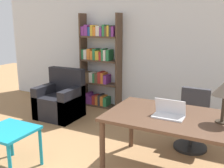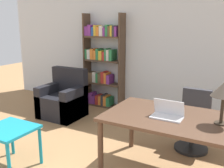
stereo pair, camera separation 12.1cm
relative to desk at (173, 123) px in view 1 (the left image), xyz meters
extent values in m
cube|color=silver|center=(-0.87, 2.15, 0.66)|extent=(8.00, 0.06, 2.70)
cube|color=#4C3323|center=(0.00, 0.00, 0.07)|extent=(1.59, 1.03, 0.04)
cylinder|color=#4C3323|center=(-0.74, -0.45, -0.32)|extent=(0.07, 0.07, 0.74)
cylinder|color=#4C3323|center=(-0.74, 0.45, -0.32)|extent=(0.07, 0.07, 0.74)
cube|color=silver|center=(-0.04, -0.09, 0.10)|extent=(0.37, 0.20, 0.02)
cube|color=silver|center=(-0.04, -0.02, 0.20)|extent=(0.37, 0.07, 0.20)
cube|color=#19233D|center=(-0.04, -0.01, 0.21)|extent=(0.33, 0.06, 0.17)
cylinder|color=#2D2319|center=(0.55, 0.04, 0.10)|extent=(0.14, 0.14, 0.01)
cylinder|color=#2D2319|center=(0.55, 0.04, 0.26)|extent=(0.04, 0.04, 0.30)
cylinder|color=black|center=(0.10, 0.80, -0.67)|extent=(0.50, 0.50, 0.04)
cylinder|color=#262626|center=(0.10, 0.80, -0.49)|extent=(0.06, 0.06, 0.31)
cube|color=#2D2D33|center=(0.10, 0.80, -0.29)|extent=(0.45, 0.45, 0.10)
cube|color=#2D2D33|center=(0.10, 0.98, -0.01)|extent=(0.42, 0.08, 0.46)
cube|color=teal|center=(-1.87, -0.86, -0.15)|extent=(0.62, 0.59, 0.04)
cylinder|color=teal|center=(-1.60, -1.11, -0.42)|extent=(0.04, 0.04, 0.52)
cylinder|color=teal|center=(-2.15, -0.60, -0.42)|extent=(0.04, 0.04, 0.52)
cylinder|color=teal|center=(-1.60, -0.60, -0.42)|extent=(0.04, 0.04, 0.52)
cube|color=black|center=(-2.51, 0.95, -0.46)|extent=(0.80, 0.72, 0.46)
cube|color=black|center=(-2.51, 1.23, 0.03)|extent=(0.80, 0.16, 0.51)
cube|color=black|center=(-2.83, 0.95, -0.37)|extent=(0.16, 0.72, 0.64)
cube|color=black|center=(-2.19, 0.95, -0.37)|extent=(0.16, 0.72, 0.64)
cube|color=#4C3828|center=(-2.57, 1.96, 0.34)|extent=(0.04, 0.28, 2.06)
cube|color=#4C3828|center=(-1.68, 1.96, 0.34)|extent=(0.04, 0.28, 2.06)
cube|color=#4C3828|center=(-2.13, 1.96, -0.67)|extent=(0.89, 0.28, 0.04)
cube|color=#2D7F47|center=(-2.52, 1.96, -0.54)|extent=(0.06, 0.24, 0.21)
cube|color=#7F338C|center=(-2.44, 1.96, -0.53)|extent=(0.08, 0.24, 0.24)
cube|color=#7F338C|center=(-2.35, 1.96, -0.56)|extent=(0.09, 0.24, 0.19)
cube|color=#B72D28|center=(-2.26, 1.96, -0.55)|extent=(0.08, 0.24, 0.21)
cube|color=orange|center=(-2.19, 1.96, -0.55)|extent=(0.06, 0.24, 0.20)
cube|color=#333338|center=(-2.12, 1.96, -0.53)|extent=(0.05, 0.24, 0.24)
cube|color=orange|center=(-2.05, 1.96, -0.54)|extent=(0.07, 0.24, 0.22)
cube|color=#2D7F47|center=(-1.97, 1.96, -0.55)|extent=(0.08, 0.24, 0.19)
cube|color=#4C3828|center=(-2.13, 1.96, -0.15)|extent=(0.89, 0.28, 0.04)
cube|color=brown|center=(-2.51, 1.96, -0.03)|extent=(0.08, 0.24, 0.21)
cube|color=brown|center=(-2.42, 1.96, -0.03)|extent=(0.09, 0.24, 0.21)
cube|color=silver|center=(-2.32, 1.96, -0.02)|extent=(0.09, 0.24, 0.23)
cube|color=#2D7F47|center=(-2.25, 1.96, -0.03)|extent=(0.05, 0.24, 0.20)
cube|color=brown|center=(-2.18, 1.96, -0.02)|extent=(0.07, 0.24, 0.22)
cube|color=#B72D28|center=(-2.11, 1.96, -0.01)|extent=(0.08, 0.24, 0.25)
cube|color=orange|center=(-2.04, 1.96, -0.02)|extent=(0.06, 0.24, 0.23)
cube|color=#7F338C|center=(-1.96, 1.96, -0.04)|extent=(0.07, 0.24, 0.19)
cube|color=#4C3828|center=(-2.13, 1.96, 0.36)|extent=(0.89, 0.28, 0.04)
cube|color=#2D7F47|center=(-2.53, 1.96, 0.49)|extent=(0.05, 0.24, 0.21)
cube|color=silver|center=(-2.46, 1.96, 0.49)|extent=(0.08, 0.24, 0.21)
cube|color=orange|center=(-2.38, 1.96, 0.50)|extent=(0.08, 0.24, 0.23)
cube|color=orange|center=(-2.30, 1.96, 0.48)|extent=(0.06, 0.24, 0.20)
cube|color=#2D7F47|center=(-2.24, 1.96, 0.50)|extent=(0.06, 0.24, 0.24)
cube|color=gold|center=(-2.16, 1.96, 0.48)|extent=(0.08, 0.24, 0.20)
cube|color=#B72D28|center=(-2.08, 1.96, 0.47)|extent=(0.06, 0.24, 0.18)
cube|color=#2D7F47|center=(-2.03, 1.96, 0.51)|extent=(0.04, 0.24, 0.25)
cube|color=silver|center=(-1.97, 1.96, 0.49)|extent=(0.06, 0.24, 0.23)
cube|color=#2D7F47|center=(-1.90, 1.96, 0.50)|extent=(0.07, 0.24, 0.23)
cube|color=#4C3828|center=(-2.13, 1.96, 0.88)|extent=(0.89, 0.28, 0.04)
cube|color=#7F338C|center=(-2.51, 1.96, 1.00)|extent=(0.08, 0.24, 0.20)
cube|color=#7F338C|center=(-2.43, 1.96, 1.01)|extent=(0.09, 0.24, 0.24)
cube|color=#234C99|center=(-2.35, 1.96, 0.99)|extent=(0.06, 0.24, 0.19)
cube|color=gold|center=(-2.28, 1.96, 1.01)|extent=(0.06, 0.24, 0.23)
cube|color=orange|center=(-2.21, 1.96, 0.99)|extent=(0.06, 0.24, 0.19)
cube|color=silver|center=(-2.13, 1.96, 1.00)|extent=(0.09, 0.24, 0.22)
cube|color=#7F338C|center=(-2.06, 1.96, 0.99)|extent=(0.05, 0.24, 0.18)
cube|color=#2D7F47|center=(-2.00, 1.96, 1.01)|extent=(0.06, 0.24, 0.24)
cube|color=brown|center=(-1.94, 1.96, 1.00)|extent=(0.05, 0.24, 0.21)
cube|color=gold|center=(-1.89, 1.96, 1.01)|extent=(0.05, 0.24, 0.22)
cube|color=#333338|center=(-1.83, 1.96, 1.01)|extent=(0.05, 0.24, 0.22)
cube|color=#7F338C|center=(-1.78, 1.96, 1.00)|extent=(0.05, 0.24, 0.21)
camera|label=1|loc=(0.71, -3.01, 1.21)|focal=42.00mm
camera|label=2|loc=(0.82, -2.95, 1.21)|focal=42.00mm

